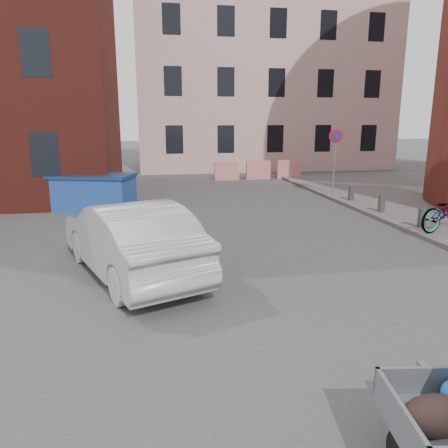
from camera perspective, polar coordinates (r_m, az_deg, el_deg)
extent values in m
plane|color=#38383A|center=(8.33, 2.37, -8.55)|extent=(120.00, 120.00, 0.00)
cube|color=#C59E98|center=(30.76, 4.69, 20.70)|extent=(16.00, 8.00, 14.00)
cylinder|color=gray|center=(18.77, 14.21, 7.88)|extent=(0.07, 0.07, 2.60)
cylinder|color=red|center=(18.68, 14.43, 11.08)|extent=(0.60, 0.03, 0.60)
cylinder|color=navy|center=(18.67, 14.45, 11.07)|extent=(0.44, 0.03, 0.44)
cylinder|color=#3A3A3D|center=(13.65, 24.43, 0.73)|extent=(0.22, 0.22, 0.55)
cylinder|color=#3A3A3D|center=(15.47, 19.88, 2.52)|extent=(0.22, 0.22, 0.55)
cylinder|color=#3A3A3D|center=(17.37, 16.30, 3.91)|extent=(0.22, 0.22, 0.55)
cube|color=red|center=(23.07, 0.37, 6.97)|extent=(1.30, 0.18, 1.00)
cube|color=red|center=(23.44, 4.49, 7.03)|extent=(1.30, 0.18, 1.00)
cube|color=red|center=(23.92, 8.46, 7.06)|extent=(1.30, 0.18, 1.00)
cube|color=slate|center=(4.37, 21.89, -22.31)|extent=(0.21, 1.09, 0.28)
cube|color=slate|center=(5.48, 25.78, -17.83)|extent=(0.19, 0.70, 0.06)
ellipsoid|color=black|center=(4.42, 25.80, -21.64)|extent=(0.65, 0.45, 0.36)
cube|color=#204699|center=(16.18, -17.00, 3.85)|extent=(3.19, 2.27, 1.15)
cube|color=navy|center=(16.10, -17.16, 6.04)|extent=(3.31, 2.39, 0.10)
imported|color=#ACAFB4|center=(9.09, -12.19, -1.84)|extent=(3.20, 4.93, 1.53)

